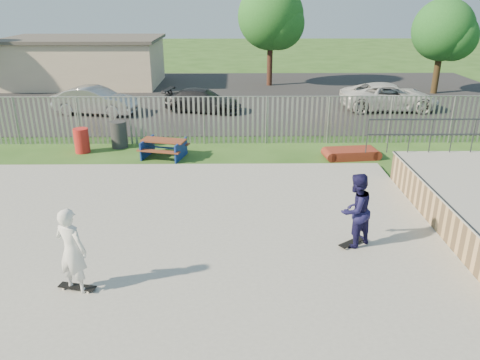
{
  "coord_description": "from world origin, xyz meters",
  "views": [
    {
      "loc": [
        2.27,
        -10.03,
        5.88
      ],
      "look_at": [
        2.42,
        2.0,
        1.1
      ],
      "focal_mm": 35.0,
      "sensor_mm": 36.0,
      "label": 1
    }
  ],
  "objects_px": {
    "trash_bin_red": "(82,141)",
    "car_dark": "(203,100)",
    "tree_mid": "(271,17)",
    "funbox": "(351,154)",
    "skater_white": "(72,250)",
    "picnic_table": "(164,148)",
    "skater_navy": "(355,210)",
    "trash_bin_grey": "(119,134)",
    "tree_right": "(443,30)",
    "car_silver": "(95,101)",
    "car_white": "(389,97)"
  },
  "relations": [
    {
      "from": "trash_bin_red",
      "to": "car_dark",
      "type": "height_order",
      "value": "car_dark"
    },
    {
      "from": "trash_bin_red",
      "to": "tree_mid",
      "type": "relative_size",
      "value": 0.15
    },
    {
      "from": "funbox",
      "to": "skater_white",
      "type": "xyz_separation_m",
      "value": [
        -7.8,
        -8.79,
        0.9
      ]
    },
    {
      "from": "picnic_table",
      "to": "skater_navy",
      "type": "relative_size",
      "value": 1.05
    },
    {
      "from": "picnic_table",
      "to": "trash_bin_grey",
      "type": "xyz_separation_m",
      "value": [
        -2.02,
        1.3,
        0.19
      ]
    },
    {
      "from": "trash_bin_grey",
      "to": "skater_navy",
      "type": "xyz_separation_m",
      "value": [
        7.63,
        -8.48,
        0.54
      ]
    },
    {
      "from": "tree_right",
      "to": "skater_white",
      "type": "xyz_separation_m",
      "value": [
        -16.07,
        -21.42,
        -2.79
      ]
    },
    {
      "from": "car_silver",
      "to": "car_dark",
      "type": "height_order",
      "value": "car_silver"
    },
    {
      "from": "trash_bin_grey",
      "to": "car_silver",
      "type": "xyz_separation_m",
      "value": [
        -2.52,
        5.74,
        0.19
      ]
    },
    {
      "from": "tree_mid",
      "to": "skater_navy",
      "type": "bearing_deg",
      "value": -88.88
    },
    {
      "from": "trash_bin_red",
      "to": "skater_white",
      "type": "height_order",
      "value": "skater_white"
    },
    {
      "from": "tree_mid",
      "to": "skater_white",
      "type": "relative_size",
      "value": 3.62
    },
    {
      "from": "trash_bin_red",
      "to": "trash_bin_grey",
      "type": "distance_m",
      "value": 1.49
    },
    {
      "from": "car_dark",
      "to": "car_white",
      "type": "height_order",
      "value": "car_white"
    },
    {
      "from": "car_silver",
      "to": "skater_white",
      "type": "relative_size",
      "value": 2.32
    },
    {
      "from": "tree_mid",
      "to": "skater_white",
      "type": "xyz_separation_m",
      "value": [
        -5.74,
        -24.36,
        -3.45
      ]
    },
    {
      "from": "car_white",
      "to": "skater_white",
      "type": "height_order",
      "value": "skater_white"
    },
    {
      "from": "skater_navy",
      "to": "skater_white",
      "type": "height_order",
      "value": "same"
    },
    {
      "from": "car_dark",
      "to": "tree_mid",
      "type": "xyz_separation_m",
      "value": [
        4.12,
        7.84,
        3.91
      ]
    },
    {
      "from": "funbox",
      "to": "tree_right",
      "type": "xyz_separation_m",
      "value": [
        8.27,
        12.63,
        3.69
      ]
    },
    {
      "from": "trash_bin_grey",
      "to": "car_dark",
      "type": "bearing_deg",
      "value": 63.83
    },
    {
      "from": "car_silver",
      "to": "car_dark",
      "type": "distance_m",
      "value": 5.6
    },
    {
      "from": "trash_bin_red",
      "to": "picnic_table",
      "type": "bearing_deg",
      "value": -10.82
    },
    {
      "from": "car_dark",
      "to": "car_white",
      "type": "relative_size",
      "value": 0.8
    },
    {
      "from": "trash_bin_red",
      "to": "car_silver",
      "type": "relative_size",
      "value": 0.23
    },
    {
      "from": "tree_mid",
      "to": "skater_navy",
      "type": "height_order",
      "value": "tree_mid"
    },
    {
      "from": "trash_bin_grey",
      "to": "car_silver",
      "type": "relative_size",
      "value": 0.25
    },
    {
      "from": "trash_bin_red",
      "to": "car_dark",
      "type": "bearing_deg",
      "value": 57.46
    },
    {
      "from": "funbox",
      "to": "trash_bin_grey",
      "type": "xyz_separation_m",
      "value": [
        -9.24,
        1.5,
        0.36
      ]
    },
    {
      "from": "tree_mid",
      "to": "car_silver",
      "type": "bearing_deg",
      "value": -139.34
    },
    {
      "from": "car_silver",
      "to": "skater_white",
      "type": "bearing_deg",
      "value": -155.42
    },
    {
      "from": "trash_bin_grey",
      "to": "skater_navy",
      "type": "bearing_deg",
      "value": -48.02
    },
    {
      "from": "car_silver",
      "to": "tree_right",
      "type": "xyz_separation_m",
      "value": [
        20.03,
        5.4,
        3.13
      ]
    },
    {
      "from": "skater_navy",
      "to": "trash_bin_grey",
      "type": "bearing_deg",
      "value": -83.45
    },
    {
      "from": "tree_mid",
      "to": "skater_white",
      "type": "distance_m",
      "value": 25.26
    },
    {
      "from": "car_white",
      "to": "funbox",
      "type": "bearing_deg",
      "value": 154.15
    },
    {
      "from": "car_white",
      "to": "tree_mid",
      "type": "bearing_deg",
      "value": 38.43
    },
    {
      "from": "trash_bin_red",
      "to": "funbox",
      "type": "bearing_deg",
      "value": -4.55
    },
    {
      "from": "car_silver",
      "to": "tree_mid",
      "type": "height_order",
      "value": "tree_mid"
    },
    {
      "from": "picnic_table",
      "to": "skater_white",
      "type": "height_order",
      "value": "skater_white"
    },
    {
      "from": "picnic_table",
      "to": "tree_right",
      "type": "xyz_separation_m",
      "value": [
        15.5,
        12.43,
        3.51
      ]
    },
    {
      "from": "car_silver",
      "to": "car_dark",
      "type": "relative_size",
      "value": 1.04
    },
    {
      "from": "skater_navy",
      "to": "picnic_table",
      "type": "bearing_deg",
      "value": -87.42
    },
    {
      "from": "trash_bin_grey",
      "to": "skater_white",
      "type": "relative_size",
      "value": 0.59
    },
    {
      "from": "skater_navy",
      "to": "car_white",
      "type": "bearing_deg",
      "value": -145.64
    },
    {
      "from": "car_silver",
      "to": "skater_white",
      "type": "distance_m",
      "value": 16.51
    },
    {
      "from": "trash_bin_red",
      "to": "car_dark",
      "type": "distance_m",
      "value": 8.18
    },
    {
      "from": "car_dark",
      "to": "tree_mid",
      "type": "relative_size",
      "value": 0.62
    },
    {
      "from": "tree_right",
      "to": "trash_bin_grey",
      "type": "bearing_deg",
      "value": -147.55
    },
    {
      "from": "trash_bin_red",
      "to": "car_dark",
      "type": "xyz_separation_m",
      "value": [
        4.4,
        6.89,
        0.13
      ]
    }
  ]
}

